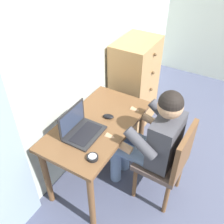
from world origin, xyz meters
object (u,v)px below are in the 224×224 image
object	(u,v)px
desk_clock	(93,157)
computer_mouse	(108,116)
laptop	(81,129)
dresser	(134,84)
desk	(97,133)
chair	(169,161)
person_seated	(152,138)

from	to	relation	value
desk_clock	computer_mouse	bearing A→B (deg)	16.94
laptop	dresser	bearing A→B (deg)	2.74
desk	desk_clock	bearing A→B (deg)	-151.61
laptop	computer_mouse	world-z (taller)	laptop
laptop	desk_clock	distance (m)	0.31
desk	desk_clock	distance (m)	0.44
dresser	desk_clock	world-z (taller)	dresser
chair	desk_clock	distance (m)	0.72
laptop	desk_clock	world-z (taller)	laptop
computer_mouse	desk_clock	bearing A→B (deg)	-177.58
computer_mouse	desk	bearing A→B (deg)	142.42
desk	computer_mouse	xyz separation A→B (m)	(0.12, -0.05, 0.13)
desk	dresser	bearing A→B (deg)	5.98
chair	person_seated	size ratio (longest dim) A/B	0.73
dresser	desk_clock	size ratio (longest dim) A/B	12.46
chair	laptop	xyz separation A→B (m)	(-0.29, 0.72, 0.29)
chair	desk_clock	size ratio (longest dim) A/B	9.78
desk	desk_clock	xyz separation A→B (m)	(-0.37, -0.20, 0.13)
dresser	chair	size ratio (longest dim) A/B	1.27
chair	desk_clock	world-z (taller)	chair
desk_clock	desk	bearing A→B (deg)	28.39
laptop	desk_clock	xyz separation A→B (m)	(-0.19, -0.25, -0.04)
computer_mouse	desk_clock	distance (m)	0.51
desk	dresser	world-z (taller)	dresser
chair	desk	bearing A→B (deg)	100.01
dresser	laptop	bearing A→B (deg)	-177.26
computer_mouse	desk_clock	xyz separation A→B (m)	(-0.49, -0.15, -0.00)
desk	chair	size ratio (longest dim) A/B	1.23
desk	person_seated	xyz separation A→B (m)	(0.12, -0.49, 0.06)
person_seated	dresser	bearing A→B (deg)	33.99
person_seated	desk_clock	size ratio (longest dim) A/B	13.31
desk_clock	laptop	bearing A→B (deg)	52.29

